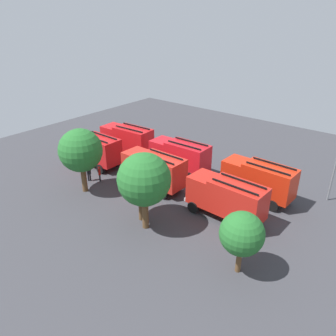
{
  "coord_description": "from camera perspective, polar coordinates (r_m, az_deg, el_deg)",
  "views": [
    {
      "loc": [
        -20.25,
        24.96,
        16.67
      ],
      "look_at": [
        0.0,
        0.0,
        1.4
      ],
      "focal_mm": 35.03,
      "sensor_mm": 36.0,
      "label": 1
    }
  ],
  "objects": [
    {
      "name": "fire_truck_0",
      "position": [
        32.9,
        15.46,
        -1.77
      ],
      "size": [
        7.28,
        2.97,
        3.88
      ],
      "rotation": [
        0.0,
        0.0,
        -0.04
      ],
      "color": "red",
      "rests_on": "ground"
    },
    {
      "name": "fire_truck_2",
      "position": [
        42.28,
        -7.14,
        5.13
      ],
      "size": [
        7.32,
        3.08,
        3.88
      ],
      "rotation": [
        0.0,
        0.0,
        0.05
      ],
      "color": "red",
      "rests_on": "ground"
    },
    {
      "name": "firefighter_2",
      "position": [
        36.57,
        -13.62,
        -0.8
      ],
      "size": [
        0.34,
        0.47,
        1.72
      ],
      "rotation": [
        0.0,
        0.0,
        6.04
      ],
      "color": "black",
      "rests_on": "ground"
    },
    {
      "name": "tree_3",
      "position": [
        33.14,
        -14.97,
        2.94
      ],
      "size": [
        4.3,
        4.3,
        6.66
      ],
      "color": "brown",
      "rests_on": "ground"
    },
    {
      "name": "tree_1",
      "position": [
        26.28,
        -4.18,
        -2.04
      ],
      "size": [
        4.39,
        4.39,
        6.81
      ],
      "color": "brown",
      "rests_on": "ground"
    },
    {
      "name": "firefighter_1",
      "position": [
        39.4,
        -6.55,
        1.61
      ],
      "size": [
        0.45,
        0.48,
        1.6
      ],
      "rotation": [
        0.0,
        0.0,
        5.62
      ],
      "color": "black",
      "rests_on": "ground"
    },
    {
      "name": "traffic_cone_0",
      "position": [
        39.59,
        -7.78,
        0.77
      ],
      "size": [
        0.44,
        0.44,
        0.63
      ],
      "primitive_type": "cone",
      "color": "#F2600C",
      "rests_on": "ground"
    },
    {
      "name": "firefighter_0",
      "position": [
        36.27,
        -11.83,
        -0.89
      ],
      "size": [
        0.48,
        0.45,
        1.67
      ],
      "rotation": [
        0.0,
        0.0,
        0.88
      ],
      "color": "black",
      "rests_on": "ground"
    },
    {
      "name": "ground_plane",
      "position": [
        36.21,
        0.0,
        -2.0
      ],
      "size": [
        54.84,
        54.84,
        0.0
      ],
      "primitive_type": "plane",
      "color": "#38383D"
    },
    {
      "name": "lamppost",
      "position": [
        34.43,
        27.1,
        0.34
      ],
      "size": [
        0.36,
        0.36,
        6.28
      ],
      "color": "slate",
      "rests_on": "ground"
    },
    {
      "name": "tree_0",
      "position": [
        22.99,
        12.72,
        -11.13
      ],
      "size": [
        3.09,
        3.09,
        4.79
      ],
      "color": "brown",
      "rests_on": "ground"
    },
    {
      "name": "tree_2",
      "position": [
        27.66,
        -4.87,
        -2.07
      ],
      "size": [
        3.78,
        3.78,
        5.87
      ],
      "color": "brown",
      "rests_on": "ground"
    },
    {
      "name": "fire_truck_4",
      "position": [
        33.75,
        -2.49,
        -0.09
      ],
      "size": [
        7.23,
        2.82,
        3.88
      ],
      "rotation": [
        0.0,
        0.0,
        -0.01
      ],
      "color": "red",
      "rests_on": "ground"
    },
    {
      "name": "fire_truck_1",
      "position": [
        36.98,
        2.05,
        2.28
      ],
      "size": [
        7.25,
        2.86,
        3.88
      ],
      "rotation": [
        0.0,
        0.0,
        0.02
      ],
      "color": "red",
      "rests_on": "ground"
    },
    {
      "name": "fire_truck_3",
      "position": [
        29.11,
        10.13,
        -4.94
      ],
      "size": [
        7.28,
        2.96,
        3.88
      ],
      "rotation": [
        0.0,
        0.0,
        -0.04
      ],
      "color": "red",
      "rests_on": "ground"
    },
    {
      "name": "fire_truck_5",
      "position": [
        39.8,
        -12.65,
        3.38
      ],
      "size": [
        7.21,
        2.77,
        3.88
      ],
      "rotation": [
        0.0,
        0.0,
        0.0
      ],
      "color": "red",
      "rests_on": "ground"
    }
  ]
}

